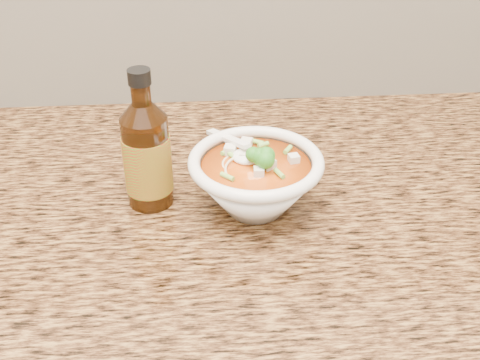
{
  "coord_description": "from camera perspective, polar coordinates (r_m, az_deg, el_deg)",
  "views": [
    {
      "loc": [
        0.09,
        1.02,
        1.36
      ],
      "look_at": [
        0.14,
        1.66,
        0.94
      ],
      "focal_mm": 45.0,
      "sensor_mm": 36.0,
      "label": 1
    }
  ],
  "objects": [
    {
      "name": "counter_slab",
      "position": [
        0.82,
        -9.7,
        -3.48
      ],
      "size": [
        4.0,
        0.68,
        0.04
      ],
      "primitive_type": "cube",
      "color": "olive",
      "rests_on": "cabinet"
    },
    {
      "name": "soup_bowl",
      "position": [
        0.77,
        1.48,
        -0.19
      ],
      "size": [
        0.17,
        0.18,
        0.1
      ],
      "rotation": [
        0.0,
        0.0,
        0.25
      ],
      "color": "white",
      "rests_on": "counter_slab"
    },
    {
      "name": "hot_sauce_bottle",
      "position": [
        0.77,
        -8.81,
        2.32
      ],
      "size": [
        0.08,
        0.08,
        0.19
      ],
      "rotation": [
        0.0,
        0.0,
        0.27
      ],
      "color": "#3C1D08",
      "rests_on": "counter_slab"
    }
  ]
}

